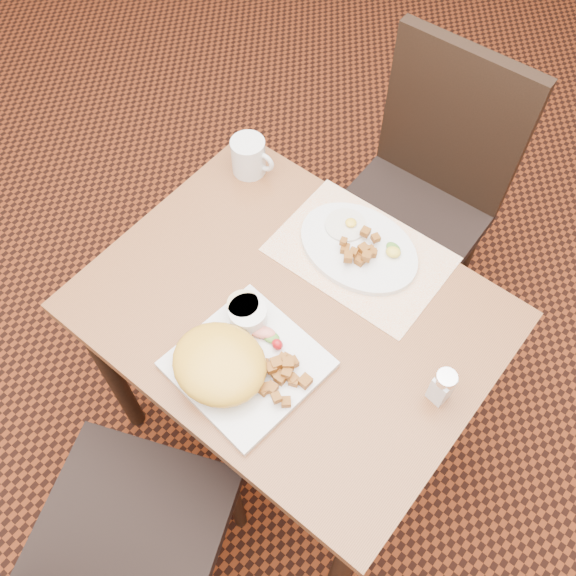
{
  "coord_description": "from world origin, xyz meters",
  "views": [
    {
      "loc": [
        0.45,
        -0.57,
        2.01
      ],
      "look_at": [
        -0.01,
        0.01,
        0.82
      ],
      "focal_mm": 40.0,
      "sensor_mm": 36.0,
      "label": 1
    }
  ],
  "objects_px": {
    "coffee_mug": "(249,156)",
    "plate_oval": "(358,248)",
    "salt_shaker": "(442,386)",
    "table": "(291,332)",
    "plate_square": "(247,364)",
    "chair_near": "(104,565)",
    "chair_far": "(421,190)"
  },
  "relations": [
    {
      "from": "table",
      "to": "coffee_mug",
      "type": "xyz_separation_m",
      "value": [
        -0.35,
        0.26,
        0.16
      ]
    },
    {
      "from": "chair_near",
      "to": "plate_square",
      "type": "distance_m",
      "value": 0.52
    },
    {
      "from": "salt_shaker",
      "to": "table",
      "type": "bearing_deg",
      "value": -175.43
    },
    {
      "from": "plate_square",
      "to": "table",
      "type": "bearing_deg",
      "value": 95.33
    },
    {
      "from": "table",
      "to": "plate_oval",
      "type": "distance_m",
      "value": 0.26
    },
    {
      "from": "coffee_mug",
      "to": "plate_oval",
      "type": "bearing_deg",
      "value": -4.86
    },
    {
      "from": "salt_shaker",
      "to": "coffee_mug",
      "type": "xyz_separation_m",
      "value": [
        -0.72,
        0.23,
        -0.0
      ]
    },
    {
      "from": "plate_square",
      "to": "coffee_mug",
      "type": "height_order",
      "value": "coffee_mug"
    },
    {
      "from": "plate_oval",
      "to": "coffee_mug",
      "type": "height_order",
      "value": "coffee_mug"
    },
    {
      "from": "chair_far",
      "to": "salt_shaker",
      "type": "height_order",
      "value": "chair_far"
    },
    {
      "from": "chair_far",
      "to": "coffee_mug",
      "type": "xyz_separation_m",
      "value": [
        -0.32,
        -0.4,
        0.26
      ]
    },
    {
      "from": "chair_near",
      "to": "chair_far",
      "type": "distance_m",
      "value": 1.3
    },
    {
      "from": "plate_square",
      "to": "salt_shaker",
      "type": "bearing_deg",
      "value": 29.19
    },
    {
      "from": "chair_near",
      "to": "table",
      "type": "bearing_deg",
      "value": 68.67
    },
    {
      "from": "plate_oval",
      "to": "salt_shaker",
      "type": "relative_size",
      "value": 3.05
    },
    {
      "from": "table",
      "to": "coffee_mug",
      "type": "relative_size",
      "value": 7.62
    },
    {
      "from": "chair_near",
      "to": "coffee_mug",
      "type": "distance_m",
      "value": 1.01
    },
    {
      "from": "chair_near",
      "to": "coffee_mug",
      "type": "bearing_deg",
      "value": 89.23
    },
    {
      "from": "plate_square",
      "to": "coffee_mug",
      "type": "bearing_deg",
      "value": 130.19
    },
    {
      "from": "chair_far",
      "to": "plate_square",
      "type": "distance_m",
      "value": 0.85
    },
    {
      "from": "chair_near",
      "to": "plate_square",
      "type": "height_order",
      "value": "chair_near"
    },
    {
      "from": "chair_far",
      "to": "salt_shaker",
      "type": "xyz_separation_m",
      "value": [
        0.4,
        -0.63,
        0.26
      ]
    },
    {
      "from": "plate_square",
      "to": "salt_shaker",
      "type": "height_order",
      "value": "salt_shaker"
    },
    {
      "from": "chair_far",
      "to": "plate_oval",
      "type": "relative_size",
      "value": 3.19
    },
    {
      "from": "chair_far",
      "to": "salt_shaker",
      "type": "relative_size",
      "value": 9.7
    },
    {
      "from": "table",
      "to": "salt_shaker",
      "type": "bearing_deg",
      "value": 4.57
    },
    {
      "from": "plate_square",
      "to": "coffee_mug",
      "type": "relative_size",
      "value": 2.37
    },
    {
      "from": "plate_square",
      "to": "chair_near",
      "type": "bearing_deg",
      "value": -90.64
    },
    {
      "from": "chair_near",
      "to": "plate_square",
      "type": "xyz_separation_m",
      "value": [
        0.01,
        0.48,
        0.22
      ]
    },
    {
      "from": "plate_oval",
      "to": "salt_shaker",
      "type": "bearing_deg",
      "value": -29.82
    },
    {
      "from": "table",
      "to": "plate_square",
      "type": "distance_m",
      "value": 0.21
    },
    {
      "from": "coffee_mug",
      "to": "salt_shaker",
      "type": "bearing_deg",
      "value": -17.83
    }
  ]
}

